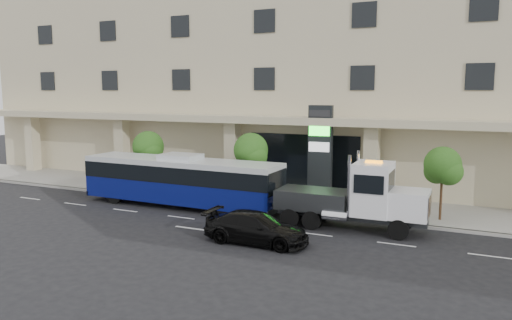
{
  "coord_description": "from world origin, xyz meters",
  "views": [
    {
      "loc": [
        11.51,
        -24.85,
        7.19
      ],
      "look_at": [
        -0.9,
        2.0,
        3.05
      ],
      "focal_mm": 35.0,
      "sensor_mm": 36.0,
      "label": 1
    }
  ],
  "objects_px": {
    "tow_truck": "(357,198)",
    "black_sedan": "(256,228)",
    "city_bus": "(181,180)",
    "signage_pylon": "(320,152)"
  },
  "relations": [
    {
      "from": "tow_truck",
      "to": "black_sedan",
      "type": "relative_size",
      "value": 1.74
    },
    {
      "from": "tow_truck",
      "to": "signage_pylon",
      "type": "bearing_deg",
      "value": 123.44
    },
    {
      "from": "city_bus",
      "to": "tow_truck",
      "type": "relative_size",
      "value": 1.48
    },
    {
      "from": "tow_truck",
      "to": "signage_pylon",
      "type": "distance_m",
      "value": 6.93
    },
    {
      "from": "city_bus",
      "to": "tow_truck",
      "type": "height_order",
      "value": "tow_truck"
    },
    {
      "from": "tow_truck",
      "to": "black_sedan",
      "type": "distance_m",
      "value": 5.77
    },
    {
      "from": "signage_pylon",
      "to": "tow_truck",
      "type": "bearing_deg",
      "value": -60.04
    },
    {
      "from": "black_sedan",
      "to": "city_bus",
      "type": "bearing_deg",
      "value": 56.55
    },
    {
      "from": "tow_truck",
      "to": "black_sedan",
      "type": "bearing_deg",
      "value": -132.52
    },
    {
      "from": "black_sedan",
      "to": "tow_truck",
      "type": "bearing_deg",
      "value": -41.89
    }
  ]
}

